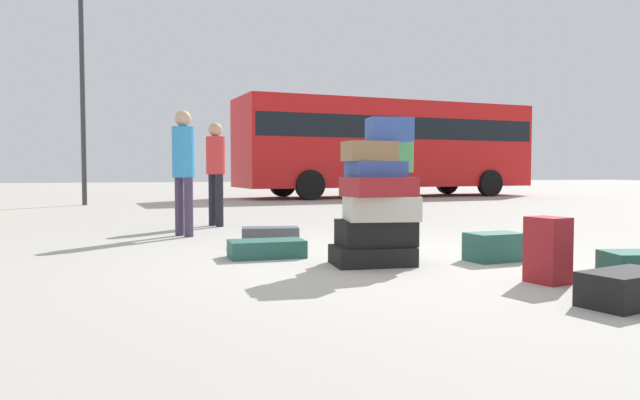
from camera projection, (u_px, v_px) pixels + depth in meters
ground_plane at (378, 261)px, 5.85m from camera, size 80.00×80.00×0.00m
suitcase_tower at (377, 207)px, 5.56m from camera, size 0.82×0.63×1.39m
suitcase_teal_foreground_near at (267, 249)px, 6.07m from camera, size 0.76×0.41×0.18m
suitcase_maroon_behind_tower at (548, 250)px, 4.68m from camera, size 0.30×0.34×0.52m
suitcase_teal_white_trunk at (494, 247)px, 5.83m from camera, size 0.56×0.39×0.28m
suitcase_charcoal_foreground_far at (270, 237)px, 6.96m from camera, size 0.71×0.42×0.22m
suitcase_black_left_side at (627, 288)px, 3.90m from camera, size 0.70×0.50×0.23m
person_bearded_onlooker at (406, 164)px, 11.80m from camera, size 0.30×0.31×1.70m
person_tourist_with_camera at (216, 165)px, 9.40m from camera, size 0.30×0.32×1.64m
person_passerby_in_red at (183, 162)px, 7.96m from camera, size 0.30×0.31×1.70m
parked_bus at (387, 142)px, 20.01m from camera, size 10.38×3.53×3.15m
lamp_post at (82, 58)px, 14.98m from camera, size 0.36×0.36×5.66m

